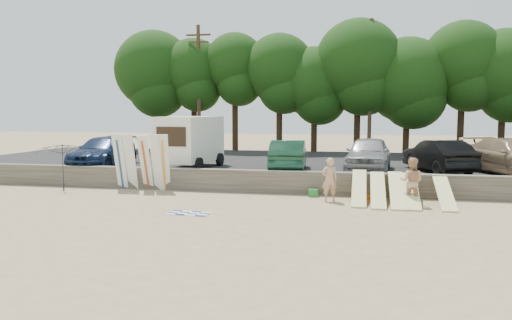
{
  "coord_description": "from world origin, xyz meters",
  "views": [
    {
      "loc": [
        1.46,
        -18.46,
        3.59
      ],
      "look_at": [
        -3.06,
        3.0,
        1.45
      ],
      "focal_mm": 35.0,
      "sensor_mm": 36.0,
      "label": 1
    }
  ],
  "objects_px": {
    "car_3": "(439,156)",
    "beachgoer_b": "(411,182)",
    "car_0": "(103,152)",
    "car_2": "(368,154)",
    "cooler": "(313,193)",
    "beach_umbrella": "(61,167)",
    "car_1": "(289,156)",
    "beachgoer_a": "(329,180)",
    "box_trailer": "(190,139)"
  },
  "relations": [
    {
      "from": "car_3",
      "to": "beachgoer_b",
      "type": "xyz_separation_m",
      "value": [
        -1.72,
        -5.22,
        -0.55
      ]
    },
    {
      "from": "car_0",
      "to": "car_2",
      "type": "bearing_deg",
      "value": -1.11
    },
    {
      "from": "car_2",
      "to": "car_3",
      "type": "bearing_deg",
      "value": 11.04
    },
    {
      "from": "car_0",
      "to": "beachgoer_b",
      "type": "relative_size",
      "value": 2.88
    },
    {
      "from": "cooler",
      "to": "beach_umbrella",
      "type": "relative_size",
      "value": 0.16
    },
    {
      "from": "car_1",
      "to": "beachgoer_a",
      "type": "relative_size",
      "value": 2.6
    },
    {
      "from": "cooler",
      "to": "car_1",
      "type": "bearing_deg",
      "value": 108.06
    },
    {
      "from": "car_0",
      "to": "beach_umbrella",
      "type": "height_order",
      "value": "car_0"
    },
    {
      "from": "box_trailer",
      "to": "car_1",
      "type": "relative_size",
      "value": 0.95
    },
    {
      "from": "beachgoer_a",
      "to": "car_1",
      "type": "bearing_deg",
      "value": -78.4
    },
    {
      "from": "car_2",
      "to": "car_0",
      "type": "bearing_deg",
      "value": -171.96
    },
    {
      "from": "car_0",
      "to": "car_2",
      "type": "distance_m",
      "value": 13.68
    },
    {
      "from": "beachgoer_a",
      "to": "cooler",
      "type": "xyz_separation_m",
      "value": [
        -0.74,
        0.98,
        -0.72
      ]
    },
    {
      "from": "box_trailer",
      "to": "car_2",
      "type": "height_order",
      "value": "box_trailer"
    },
    {
      "from": "beachgoer_a",
      "to": "cooler",
      "type": "height_order",
      "value": "beachgoer_a"
    },
    {
      "from": "box_trailer",
      "to": "beach_umbrella",
      "type": "bearing_deg",
      "value": -130.95
    },
    {
      "from": "car_3",
      "to": "beachgoer_a",
      "type": "bearing_deg",
      "value": 27.76
    },
    {
      "from": "beachgoer_b",
      "to": "cooler",
      "type": "relative_size",
      "value": 4.83
    },
    {
      "from": "cooler",
      "to": "beach_umbrella",
      "type": "bearing_deg",
      "value": 176.33
    },
    {
      "from": "car_1",
      "to": "box_trailer",
      "type": "bearing_deg",
      "value": -8.39
    },
    {
      "from": "car_2",
      "to": "cooler",
      "type": "xyz_separation_m",
      "value": [
        -2.31,
        -3.74,
        -1.38
      ]
    },
    {
      "from": "beachgoer_b",
      "to": "cooler",
      "type": "height_order",
      "value": "beachgoer_b"
    },
    {
      "from": "cooler",
      "to": "beach_umbrella",
      "type": "xyz_separation_m",
      "value": [
        -11.25,
        -0.83,
        0.94
      ]
    },
    {
      "from": "car_2",
      "to": "cooler",
      "type": "height_order",
      "value": "car_2"
    },
    {
      "from": "car_3",
      "to": "beachgoer_a",
      "type": "relative_size",
      "value": 2.66
    },
    {
      "from": "beachgoer_b",
      "to": "beachgoer_a",
      "type": "bearing_deg",
      "value": 10.85
    },
    {
      "from": "box_trailer",
      "to": "car_1",
      "type": "height_order",
      "value": "box_trailer"
    },
    {
      "from": "car_2",
      "to": "beach_umbrella",
      "type": "bearing_deg",
      "value": -156.04
    },
    {
      "from": "box_trailer",
      "to": "cooler",
      "type": "xyz_separation_m",
      "value": [
        6.64,
        -3.43,
        -2.01
      ]
    },
    {
      "from": "car_0",
      "to": "car_3",
      "type": "xyz_separation_m",
      "value": [
        16.93,
        0.97,
        0.0
      ]
    },
    {
      "from": "car_1",
      "to": "beachgoer_a",
      "type": "bearing_deg",
      "value": 114.44
    },
    {
      "from": "car_2",
      "to": "beachgoer_b",
      "type": "xyz_separation_m",
      "value": [
        1.55,
        -4.9,
        -0.62
      ]
    },
    {
      "from": "car_1",
      "to": "beachgoer_b",
      "type": "distance_m",
      "value": 6.84
    },
    {
      "from": "box_trailer",
      "to": "beach_umbrella",
      "type": "relative_size",
      "value": 1.77
    },
    {
      "from": "car_0",
      "to": "car_2",
      "type": "relative_size",
      "value": 1.07
    },
    {
      "from": "car_0",
      "to": "beach_umbrella",
      "type": "distance_m",
      "value": 3.94
    },
    {
      "from": "car_2",
      "to": "beachgoer_a",
      "type": "distance_m",
      "value": 5.02
    },
    {
      "from": "car_3",
      "to": "beachgoer_b",
      "type": "distance_m",
      "value": 5.52
    },
    {
      "from": "beachgoer_b",
      "to": "beach_umbrella",
      "type": "relative_size",
      "value": 0.75
    },
    {
      "from": "cooler",
      "to": "car_2",
      "type": "bearing_deg",
      "value": 50.42
    },
    {
      "from": "car_3",
      "to": "beach_umbrella",
      "type": "relative_size",
      "value": 1.91
    },
    {
      "from": "box_trailer",
      "to": "beach_umbrella",
      "type": "distance_m",
      "value": 6.37
    },
    {
      "from": "beachgoer_b",
      "to": "beach_umbrella",
      "type": "distance_m",
      "value": 15.11
    },
    {
      "from": "car_3",
      "to": "cooler",
      "type": "relative_size",
      "value": 12.31
    },
    {
      "from": "car_1",
      "to": "beach_umbrella",
      "type": "relative_size",
      "value": 1.86
    },
    {
      "from": "car_3",
      "to": "cooler",
      "type": "xyz_separation_m",
      "value": [
        -5.57,
        -4.06,
        -1.31
      ]
    },
    {
      "from": "car_3",
      "to": "car_0",
      "type": "bearing_deg",
      "value": -15.18
    },
    {
      "from": "car_1",
      "to": "cooler",
      "type": "bearing_deg",
      "value": 111.55
    },
    {
      "from": "beachgoer_a",
      "to": "beach_umbrella",
      "type": "height_order",
      "value": "beach_umbrella"
    },
    {
      "from": "beach_umbrella",
      "to": "beachgoer_b",
      "type": "bearing_deg",
      "value": -1.23
    }
  ]
}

